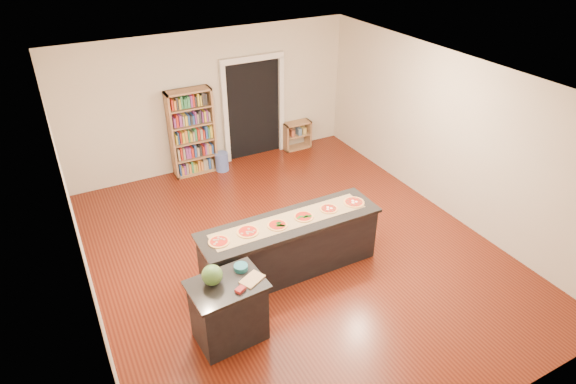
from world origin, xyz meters
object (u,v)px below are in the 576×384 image
bookshelf (192,133)px  waste_bin (222,162)px  side_counter (229,311)px  watermelon (212,275)px  kitchen_island (290,246)px  low_shelf (297,135)px

bookshelf → waste_bin: size_ratio=4.49×
side_counter → waste_bin: side_counter is taller
watermelon → side_counter: bearing=-31.7°
side_counter → watermelon: 0.59m
kitchen_island → bookshelf: bookshelf is taller
low_shelf → side_counter: bearing=-127.4°
bookshelf → low_shelf: size_ratio=2.81×
waste_bin → watermelon: size_ratio=1.55×
side_counter → waste_bin: size_ratio=2.30×
side_counter → bookshelf: size_ratio=0.51×
kitchen_island → waste_bin: 3.52m
kitchen_island → side_counter: size_ratio=3.00×
bookshelf → watermelon: 4.56m
kitchen_island → low_shelf: size_ratio=4.31×
waste_bin → side_counter: bearing=-109.9°
kitchen_island → low_shelf: (2.15, 3.70, -0.14)m
kitchen_island → waste_bin: (0.25, 3.50, -0.25)m
bookshelf → waste_bin: 0.88m
side_counter → bookshelf: 4.63m
side_counter → watermelon: watermelon is taller
bookshelf → watermelon: bookshelf is taller
watermelon → bookshelf: bearing=74.9°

